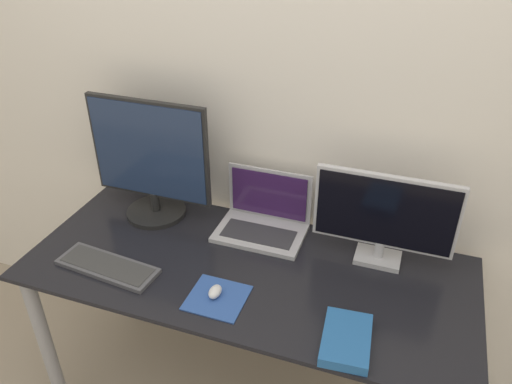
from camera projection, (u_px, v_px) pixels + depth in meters
name	position (u px, v px, depth m)	size (l,w,h in m)	color
wall_back	(282.00, 108.00, 1.96)	(7.00, 0.05, 2.50)	silver
desk	(247.00, 293.00, 1.94)	(1.67, 0.71, 0.77)	black
monitor_left	(150.00, 161.00, 2.05)	(0.52, 0.26, 0.52)	black
monitor_right	(384.00, 216.00, 1.80)	(0.51, 0.12, 0.37)	#B2B2B7
laptop	(264.00, 217.00, 2.05)	(0.36, 0.24, 0.24)	#ADADB2
keyboard	(107.00, 266.00, 1.86)	(0.40, 0.17, 0.02)	#4C4C51
mousepad	(217.00, 298.00, 1.73)	(0.20, 0.19, 0.00)	#2D519E
mouse	(215.00, 292.00, 1.72)	(0.04, 0.07, 0.03)	silver
book	(346.00, 340.00, 1.55)	(0.17, 0.23, 0.04)	#235B9E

